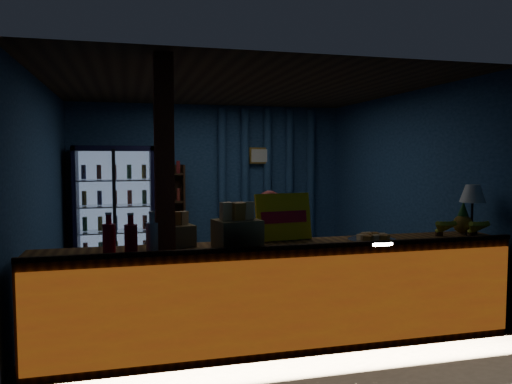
% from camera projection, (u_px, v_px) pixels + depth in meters
% --- Properties ---
extents(ground, '(4.60, 4.60, 0.00)m').
position_uv_depth(ground, '(238.00, 292.00, 6.42)').
color(ground, '#515154').
rests_on(ground, ground).
extents(room_walls, '(4.60, 4.60, 4.60)m').
position_uv_depth(room_walls, '(238.00, 170.00, 6.31)').
color(room_walls, navy).
rests_on(room_walls, ground).
extents(counter, '(4.40, 0.57, 0.99)m').
position_uv_depth(counter, '(283.00, 295.00, 4.55)').
color(counter, brown).
rests_on(counter, ground).
extents(support_post, '(0.16, 0.16, 2.60)m').
position_uv_depth(support_post, '(165.00, 209.00, 4.23)').
color(support_post, maroon).
rests_on(support_post, ground).
extents(beverage_cooler, '(1.20, 0.62, 1.90)m').
position_uv_depth(beverage_cooler, '(115.00, 208.00, 7.82)').
color(beverage_cooler, black).
rests_on(beverage_cooler, ground).
extents(bottle_shelf, '(0.50, 0.28, 1.60)m').
position_uv_depth(bottle_shelf, '(169.00, 214.00, 8.18)').
color(bottle_shelf, '#3B2312').
rests_on(bottle_shelf, ground).
extents(curtain_folds, '(1.74, 0.14, 2.50)m').
position_uv_depth(curtain_folds, '(267.00, 182.00, 8.65)').
color(curtain_folds, navy).
rests_on(curtain_folds, room_walls).
extents(framed_picture, '(0.36, 0.04, 0.28)m').
position_uv_depth(framed_picture, '(260.00, 156.00, 8.53)').
color(framed_picture, gold).
rests_on(framed_picture, room_walls).
extents(shopkeeper, '(0.55, 0.40, 1.39)m').
position_uv_depth(shopkeeper, '(273.00, 258.00, 5.18)').
color(shopkeeper, maroon).
rests_on(shopkeeper, ground).
extents(green_chair, '(0.77, 0.77, 0.54)m').
position_uv_depth(green_chair, '(257.00, 251.00, 7.78)').
color(green_chair, '#4E9D55').
rests_on(green_chair, ground).
extents(side_table, '(0.61, 0.54, 0.56)m').
position_uv_depth(side_table, '(295.00, 249.00, 8.12)').
color(side_table, '#3B2312').
rests_on(side_table, ground).
extents(yellow_sign, '(0.56, 0.18, 0.44)m').
position_uv_depth(yellow_sign, '(283.00, 217.00, 4.71)').
color(yellow_sign, yellow).
rests_on(yellow_sign, counter).
extents(soda_bottles, '(0.45, 0.18, 0.34)m').
position_uv_depth(soda_bottles, '(131.00, 237.00, 4.09)').
color(soda_bottles, red).
rests_on(soda_bottles, counter).
extents(snack_box_left, '(0.43, 0.38, 0.40)m').
position_uv_depth(snack_box_left, '(237.00, 232.00, 4.33)').
color(snack_box_left, olive).
rests_on(snack_box_left, counter).
extents(snack_box_centre, '(0.34, 0.30, 0.31)m').
position_uv_depth(snack_box_centre, '(177.00, 234.00, 4.41)').
color(snack_box_centre, olive).
rests_on(snack_box_centre, counter).
extents(pastry_tray, '(0.45, 0.45, 0.07)m').
position_uv_depth(pastry_tray, '(372.00, 239.00, 4.63)').
color(pastry_tray, silver).
rests_on(pastry_tray, counter).
extents(banana_bunches, '(0.56, 0.32, 0.19)m').
position_uv_depth(banana_bunches, '(458.00, 227.00, 4.91)').
color(banana_bunches, yellow).
rests_on(banana_bunches, counter).
extents(table_lamp, '(0.26, 0.26, 0.50)m').
position_uv_depth(table_lamp, '(473.00, 196.00, 5.07)').
color(table_lamp, black).
rests_on(table_lamp, counter).
extents(pineapple, '(0.19, 0.19, 0.33)m').
position_uv_depth(pineapple, '(463.00, 221.00, 5.05)').
color(pineapple, olive).
rests_on(pineapple, counter).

